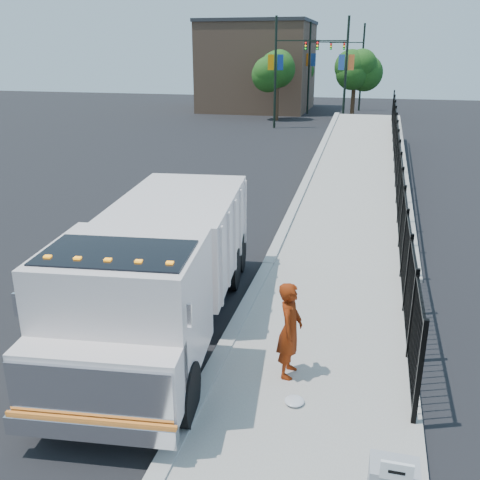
# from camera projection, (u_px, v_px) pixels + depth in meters

# --- Properties ---
(ground) EXTENTS (120.00, 120.00, 0.00)m
(ground) POSITION_uv_depth(u_px,v_px,m) (231.00, 339.00, 11.23)
(ground) COLOR black
(ground) RESTS_ON ground
(sidewalk) EXTENTS (3.55, 12.00, 0.12)m
(sidewalk) POSITION_uv_depth(u_px,v_px,m) (311.00, 410.00, 8.94)
(sidewalk) COLOR #9E998E
(sidewalk) RESTS_ON ground
(curb) EXTENTS (0.30, 12.00, 0.16)m
(curb) POSITION_uv_depth(u_px,v_px,m) (202.00, 392.00, 9.37)
(curb) COLOR #ADAAA3
(curb) RESTS_ON ground
(ramp) EXTENTS (3.95, 24.06, 3.19)m
(ramp) POSITION_uv_depth(u_px,v_px,m) (361.00, 177.00, 25.35)
(ramp) COLOR #9E998E
(ramp) RESTS_ON ground
(iron_fence) EXTENTS (0.10, 28.00, 1.80)m
(iron_fence) POSITION_uv_depth(u_px,v_px,m) (396.00, 179.00, 21.07)
(iron_fence) COLOR black
(iron_fence) RESTS_ON ground
(truck) EXTENTS (3.47, 8.34, 2.77)m
(truck) POSITION_uv_depth(u_px,v_px,m) (160.00, 266.00, 10.96)
(truck) COLOR black
(truck) RESTS_ON ground
(worker) EXTENTS (0.47, 0.68, 1.81)m
(worker) POSITION_uv_depth(u_px,v_px,m) (290.00, 330.00, 9.53)
(worker) COLOR maroon
(worker) RESTS_ON sidewalk
(arrow_sign) EXTENTS (0.35, 0.04, 0.22)m
(arrow_sign) POSITION_uv_depth(u_px,v_px,m) (397.00, 471.00, 5.73)
(arrow_sign) COLOR white
(arrow_sign) RESTS_ON utility_cabinet
(debris) EXTENTS (0.34, 0.34, 0.09)m
(debris) POSITION_uv_depth(u_px,v_px,m) (294.00, 401.00, 9.00)
(debris) COLOR silver
(debris) RESTS_ON sidewalk
(light_pole_0) EXTENTS (3.77, 0.22, 8.00)m
(light_pole_0) POSITION_uv_depth(u_px,v_px,m) (279.00, 68.00, 39.52)
(light_pole_0) COLOR black
(light_pole_0) RESTS_ON ground
(light_pole_1) EXTENTS (3.77, 0.22, 8.00)m
(light_pole_1) POSITION_uv_depth(u_px,v_px,m) (342.00, 68.00, 39.66)
(light_pole_1) COLOR black
(light_pole_1) RESTS_ON ground
(light_pole_2) EXTENTS (3.77, 0.22, 8.00)m
(light_pole_2) POSITION_uv_depth(u_px,v_px,m) (313.00, 65.00, 48.50)
(light_pole_2) COLOR black
(light_pole_2) RESTS_ON ground
(light_pole_3) EXTENTS (3.78, 0.22, 8.00)m
(light_pole_3) POSITION_uv_depth(u_px,v_px,m) (359.00, 64.00, 51.21)
(light_pole_3) COLOR black
(light_pole_3) RESTS_ON ground
(tree_0) EXTENTS (3.09, 3.09, 5.55)m
(tree_0) POSITION_uv_depth(u_px,v_px,m) (277.00, 72.00, 44.00)
(tree_0) COLOR #382314
(tree_0) RESTS_ON ground
(tree_1) EXTENTS (2.79, 2.79, 5.40)m
(tree_1) POSITION_uv_depth(u_px,v_px,m) (355.00, 71.00, 44.68)
(tree_1) COLOR #382314
(tree_1) RESTS_ON ground
(tree_2) EXTENTS (2.49, 2.49, 5.24)m
(tree_2) POSITION_uv_depth(u_px,v_px,m) (301.00, 68.00, 54.27)
(tree_2) COLOR #382314
(tree_2) RESTS_ON ground
(building) EXTENTS (10.00, 10.00, 8.00)m
(building) POSITION_uv_depth(u_px,v_px,m) (258.00, 68.00, 52.10)
(building) COLOR #8C664C
(building) RESTS_ON ground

